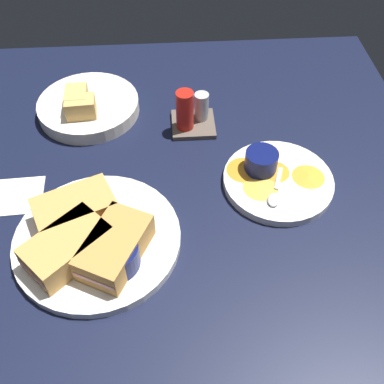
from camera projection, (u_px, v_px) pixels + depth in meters
ground_plane at (153, 211)px, 81.68cm from camera, size 110.00×110.00×3.00cm
plate_sandwich_main at (98, 239)px, 74.70cm from camera, size 27.84×27.84×1.60cm
sandwich_half_near at (75, 210)px, 74.75cm from camera, size 14.95×12.13×4.80cm
sandwich_half_far at (67, 247)px, 69.83cm from camera, size 14.67×14.45×4.80cm
sandwich_half_extra at (115, 247)px, 69.84cm from camera, size 12.61×15.03×4.80cm
ramekin_dark_sauce at (114, 255)px, 69.02cm from camera, size 7.99×7.99×4.36cm
spoon_by_dark_ramekin at (86, 244)px, 72.65cm from camera, size 8.81×7.07×0.80cm
plate_chips_companion at (278, 181)px, 83.44cm from camera, size 20.45×20.45×1.60cm
ramekin_light_gravy at (261, 161)px, 82.72cm from camera, size 6.13×6.13×4.10cm
spoon_by_gravy_ramekin at (275, 195)px, 79.71cm from camera, size 4.77×9.77×0.80cm
plantain_chip_scatter at (270, 176)px, 82.86cm from camera, size 19.49×11.71×0.60cm
bread_basket_rear at (88, 106)px, 96.27cm from camera, size 21.65×21.65×7.05cm
condiment_caddy at (191, 114)px, 92.29cm from camera, size 9.00×9.00×9.50cm
paper_napkin_folded at (12, 196)px, 81.78cm from camera, size 11.40×9.49×0.40cm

